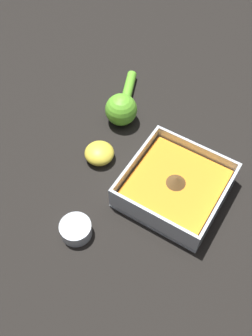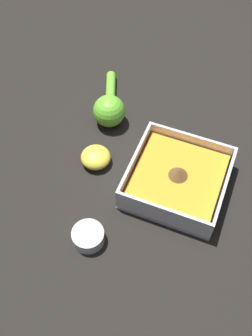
{
  "view_description": "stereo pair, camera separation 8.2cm",
  "coord_description": "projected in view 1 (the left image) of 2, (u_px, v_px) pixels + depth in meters",
  "views": [
    {
      "loc": [
        0.39,
        0.18,
        0.7
      ],
      "look_at": [
        -0.01,
        -0.07,
        0.03
      ],
      "focal_mm": 42.0,
      "sensor_mm": 36.0,
      "label": 1
    },
    {
      "loc": [
        0.42,
        0.11,
        0.7
      ],
      "look_at": [
        -0.01,
        -0.07,
        0.03
      ],
      "focal_mm": 42.0,
      "sensor_mm": 36.0,
      "label": 2
    }
  ],
  "objects": [
    {
      "name": "ground_plane",
      "position": [
        150.0,
        194.0,
        0.82
      ],
      "size": [
        4.0,
        4.0,
        0.0
      ],
      "primitive_type": "plane",
      "color": "black"
    },
    {
      "name": "square_dish",
      "position": [
        175.0,
        187.0,
        0.8
      ],
      "size": [
        0.19,
        0.19,
        0.06
      ],
      "color": "silver",
      "rests_on": "ground_plane"
    },
    {
      "name": "spice_bowl",
      "position": [
        76.0,
        230.0,
        0.76
      ],
      "size": [
        0.06,
        0.06,
        0.03
      ],
      "color": "silver",
      "rests_on": "ground_plane"
    },
    {
      "name": "lemon_squeezer",
      "position": [
        122.0,
        107.0,
        0.91
      ],
      "size": [
        0.18,
        0.1,
        0.07
      ],
      "rotation": [
        0.0,
        0.0,
        0.38
      ],
      "color": "#6BC633",
      "rests_on": "ground_plane"
    },
    {
      "name": "lemon_half",
      "position": [
        99.0,
        153.0,
        0.86
      ],
      "size": [
        0.06,
        0.06,
        0.04
      ],
      "color": "yellow",
      "rests_on": "ground_plane"
    }
  ]
}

